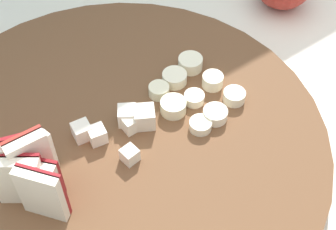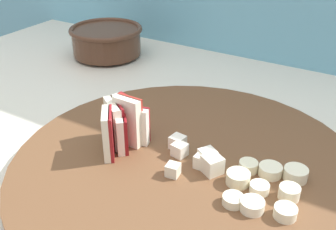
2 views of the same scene
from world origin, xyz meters
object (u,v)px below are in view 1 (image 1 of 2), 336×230
(cutting_board, at_px, (114,142))
(apple_wedge_fan, at_px, (30,172))
(apple_dice_pile, at_px, (122,126))
(banana_slice_rows, at_px, (194,92))

(cutting_board, xyz_separation_m, apple_wedge_fan, (-0.09, -0.01, 0.04))
(apple_dice_pile, bearing_deg, banana_slice_rows, -2.96)
(cutting_board, height_order, banana_slice_rows, banana_slice_rows)
(banana_slice_rows, bearing_deg, apple_wedge_fan, -178.24)
(cutting_board, distance_m, apple_dice_pile, 0.02)
(cutting_board, relative_size, apple_wedge_fan, 5.98)
(cutting_board, bearing_deg, apple_dice_pile, 3.28)
(apple_wedge_fan, bearing_deg, banana_slice_rows, 1.76)
(apple_wedge_fan, height_order, banana_slice_rows, apple_wedge_fan)
(apple_wedge_fan, height_order, apple_dice_pile, apple_wedge_fan)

